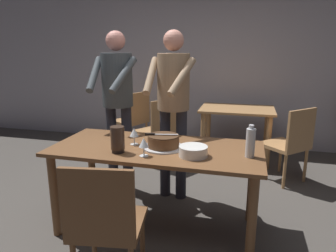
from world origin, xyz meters
The scene contains 17 objects.
ground_plane centered at (0.00, 0.00, 0.00)m, with size 14.00×14.00×0.00m, color #4C4742.
back_wall centered at (0.00, 2.66, 1.35)m, with size 10.00×0.12×2.70m, color #ADA8B2.
main_dining_table centered at (0.00, 0.00, 0.64)m, with size 1.74×0.80×0.75m.
cake_on_platter centered at (0.06, -0.01, 0.80)m, with size 0.34×0.34×0.11m.
cake_knife centered at (-0.01, -0.03, 0.87)m, with size 0.27×0.08×0.02m.
plate_stack centered at (0.34, -0.15, 0.79)m, with size 0.22×0.22×0.08m.
wine_glass_near centered at (-0.03, -0.24, 0.85)m, with size 0.08×0.08×0.14m.
wine_glass_far centered at (-0.20, 0.01, 0.85)m, with size 0.08×0.08×0.14m.
water_bottle centered at (0.75, -0.06, 0.86)m, with size 0.07×0.07×0.25m.
hurricane_lamp centered at (-0.26, -0.21, 0.86)m, with size 0.11×0.11×0.21m.
person_cutting_cake centered at (-0.01, 0.61, 1.08)m, with size 0.46×0.57×1.72m.
person_standing_beside centered at (-0.62, 0.64, 1.08)m, with size 0.47×0.56×1.72m.
chair_near_side centered at (-0.11, -0.77, 0.49)m, with size 0.50×0.50×0.90m.
background_table centered at (0.58, 1.96, 0.58)m, with size 1.00×0.70×0.74m.
background_chair_0 centered at (-0.99, 2.05, 0.49)m, with size 0.58×0.58×0.90m.
background_chair_1 centered at (-0.44, 1.52, 0.49)m, with size 0.61×0.61×0.90m.
background_chair_3 centered at (1.21, 1.31, 0.49)m, with size 0.62×0.62×0.90m.
Camera 1 is at (0.72, -2.36, 1.56)m, focal length 33.20 mm.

